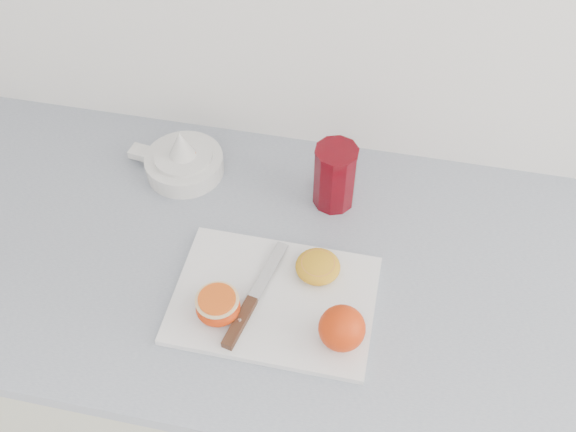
{
  "coord_description": "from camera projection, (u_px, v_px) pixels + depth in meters",
  "views": [
    {
      "loc": [
        0.04,
        1.06,
        1.78
      ],
      "look_at": [
        -0.1,
        1.74,
        0.96
      ],
      "focal_mm": 40.0,
      "sensor_mm": 36.0,
      "label": 1
    }
  ],
  "objects": [
    {
      "name": "half_orange",
      "position": [
        218.0,
        306.0,
        1.0
      ],
      "size": [
        0.07,
        0.07,
        0.04
      ],
      "color": "red",
      "rests_on": "cutting_board"
    },
    {
      "name": "paring_knife",
      "position": [
        245.0,
        313.0,
        1.01
      ],
      "size": [
        0.06,
        0.22,
        0.01
      ],
      "color": "#4A2C1A",
      "rests_on": "cutting_board"
    },
    {
      "name": "cutting_board",
      "position": [
        274.0,
        299.0,
        1.04
      ],
      "size": [
        0.33,
        0.23,
        0.01
      ],
      "primitive_type": "cube",
      "rotation": [
        0.0,
        0.0,
        -0.0
      ],
      "color": "white",
      "rests_on": "counter"
    },
    {
      "name": "squeezed_shell",
      "position": [
        318.0,
        266.0,
        1.06
      ],
      "size": [
        0.07,
        0.07,
        0.03
      ],
      "color": "orange",
      "rests_on": "cutting_board"
    },
    {
      "name": "counter",
      "position": [
        267.0,
        372.0,
        1.45
      ],
      "size": [
        2.39,
        0.64,
        0.89
      ],
      "color": "beige",
      "rests_on": "ground"
    },
    {
      "name": "citrus_juicer",
      "position": [
        183.0,
        161.0,
        1.22
      ],
      "size": [
        0.19,
        0.15,
        0.1
      ],
      "color": "white",
      "rests_on": "counter"
    },
    {
      "name": "red_tumbler",
      "position": [
        335.0,
        178.0,
        1.15
      ],
      "size": [
        0.08,
        0.08,
        0.13
      ],
      "color": "#5C030C",
      "rests_on": "counter"
    },
    {
      "name": "whole_orange",
      "position": [
        342.0,
        328.0,
        0.96
      ],
      "size": [
        0.07,
        0.07,
        0.07
      ],
      "color": "red",
      "rests_on": "cutting_board"
    }
  ]
}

